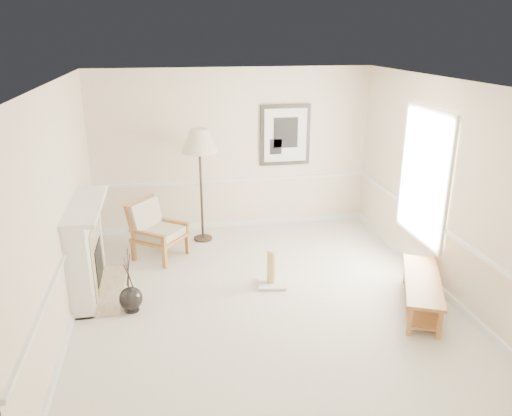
{
  "coord_description": "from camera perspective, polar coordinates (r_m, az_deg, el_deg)",
  "views": [
    {
      "loc": [
        -1.2,
        -5.97,
        3.46
      ],
      "look_at": [
        0.04,
        0.7,
        1.06
      ],
      "focal_mm": 35.0,
      "sensor_mm": 36.0,
      "label": 1
    }
  ],
  "objects": [
    {
      "name": "armchair",
      "position": [
        8.18,
        -11.55,
        -2.16
      ],
      "size": [
        1.01,
        1.01,
        0.93
      ],
      "rotation": [
        0.0,
        0.0,
        0.92
      ],
      "color": "olive",
      "rests_on": "ground"
    },
    {
      "name": "bench",
      "position": [
        6.95,
        18.42,
        -8.78
      ],
      "size": [
        1.03,
        1.55,
        0.43
      ],
      "rotation": [
        0.0,
        0.0,
        -0.43
      ],
      "color": "olive",
      "rests_on": "ground"
    },
    {
      "name": "scratching_post",
      "position": [
        7.22,
        1.77,
        -7.55
      ],
      "size": [
        0.45,
        0.45,
        0.57
      ],
      "rotation": [
        0.0,
        0.0,
        -0.14
      ],
      "color": "white",
      "rests_on": "ground"
    },
    {
      "name": "floor_vase",
      "position": [
        6.81,
        -14.1,
        -10.09
      ],
      "size": [
        0.31,
        0.31,
        0.9
      ],
      "rotation": [
        0.0,
        0.0,
        0.14
      ],
      "color": "black",
      "rests_on": "ground"
    },
    {
      "name": "fireplace",
      "position": [
        7.24,
        -18.77,
        -4.54
      ],
      "size": [
        0.64,
        1.64,
        1.31
      ],
      "color": "white",
      "rests_on": "ground"
    },
    {
      "name": "ground",
      "position": [
        7.0,
        0.76,
        -10.13
      ],
      "size": [
        5.5,
        5.5,
        0.0
      ],
      "primitive_type": "plane",
      "color": "silver",
      "rests_on": "ground"
    },
    {
      "name": "room",
      "position": [
        6.39,
        1.91,
        5.04
      ],
      "size": [
        5.04,
        5.54,
        2.92
      ],
      "color": "beige",
      "rests_on": "ground"
    },
    {
      "name": "floor_lamp",
      "position": [
        8.37,
        -6.48,
        7.3
      ],
      "size": [
        0.75,
        0.75,
        1.96
      ],
      "rotation": [
        0.0,
        0.0,
        0.26
      ],
      "color": "black",
      "rests_on": "ground"
    }
  ]
}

